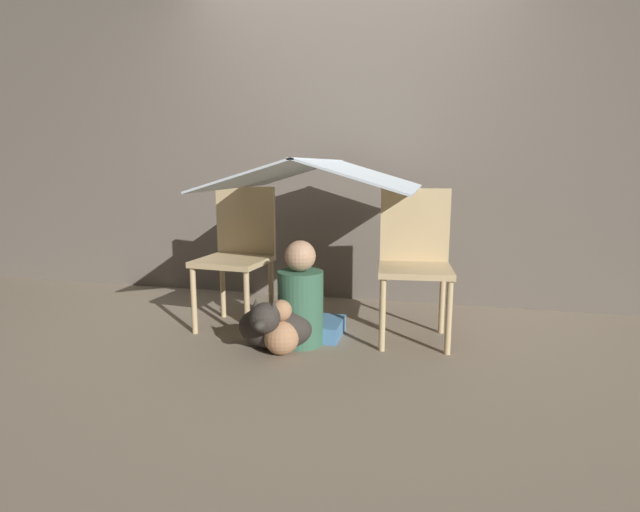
# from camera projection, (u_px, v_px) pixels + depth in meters

# --- Properties ---
(ground_plane) EXTENTS (8.80, 8.80, 0.00)m
(ground_plane) POSITION_uv_depth(u_px,v_px,m) (312.00, 345.00, 3.01)
(ground_plane) COLOR gray
(wall_back) EXTENTS (7.00, 0.05, 2.50)m
(wall_back) POSITION_uv_depth(u_px,v_px,m) (348.00, 141.00, 3.86)
(wall_back) COLOR #6B6056
(wall_back) RESTS_ON ground_plane
(chair_left) EXTENTS (0.46, 0.46, 0.92)m
(chair_left) POSITION_uv_depth(u_px,v_px,m) (238.00, 250.00, 3.31)
(chair_left) COLOR #D1B27F
(chair_left) RESTS_ON ground_plane
(chair_right) EXTENTS (0.47, 0.47, 0.92)m
(chair_right) POSITION_uv_depth(u_px,v_px,m) (415.00, 257.00, 3.05)
(chair_right) COLOR #D1B27F
(chair_right) RESTS_ON ground_plane
(sheet_canopy) EXTENTS (1.17, 1.26, 0.18)m
(sheet_canopy) POSITION_uv_depth(u_px,v_px,m) (320.00, 174.00, 3.02)
(sheet_canopy) COLOR silver
(person_front) EXTENTS (0.27, 0.27, 0.63)m
(person_front) POSITION_uv_depth(u_px,v_px,m) (301.00, 300.00, 2.98)
(person_front) COLOR #38664C
(person_front) RESTS_ON ground_plane
(dog) EXTENTS (0.45, 0.41, 0.35)m
(dog) POSITION_uv_depth(u_px,v_px,m) (273.00, 326.00, 2.89)
(dog) COLOR #332D28
(dog) RESTS_ON ground_plane
(floor_cushion) EXTENTS (0.41, 0.33, 0.10)m
(floor_cushion) POSITION_uv_depth(u_px,v_px,m) (310.00, 327.00, 3.17)
(floor_cushion) COLOR #4C7FB2
(floor_cushion) RESTS_ON ground_plane
(plush_toy) EXTENTS (0.20, 0.20, 0.32)m
(plush_toy) POSITION_uv_depth(u_px,v_px,m) (281.00, 332.00, 2.83)
(plush_toy) COLOR tan
(plush_toy) RESTS_ON ground_plane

